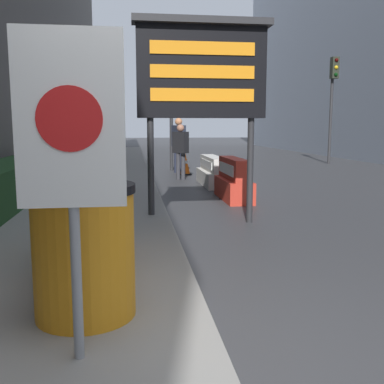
{
  "coord_description": "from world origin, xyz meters",
  "views": [
    {
      "loc": [
        -0.55,
        -2.43,
        1.52
      ],
      "look_at": [
        0.3,
        3.9,
        0.59
      ],
      "focal_mm": 42.0,
      "sensor_mm": 36.0,
      "label": 1
    }
  ],
  "objects_px": {
    "barrel_drum_back": "(88,209)",
    "barrel_drum_middle": "(85,225)",
    "jersey_barrier_red_striped": "(234,181)",
    "pedestrian_passerby": "(181,147)",
    "barrel_drum_foreground": "(84,250)",
    "message_board": "(202,72)",
    "traffic_cone_near": "(185,164)",
    "jersey_barrier_white": "(213,173)",
    "pedestrian_worker": "(179,141)",
    "traffic_light_far_side": "(333,88)",
    "traffic_light_near_curb": "(171,95)",
    "warning_sign": "(71,141)"
  },
  "relations": [
    {
      "from": "jersey_barrier_white",
      "to": "pedestrian_passerby",
      "type": "distance_m",
      "value": 1.64
    },
    {
      "from": "message_board",
      "to": "jersey_barrier_white",
      "type": "relative_size",
      "value": 1.5
    },
    {
      "from": "barrel_drum_middle",
      "to": "traffic_light_near_curb",
      "type": "bearing_deg",
      "value": 81.09
    },
    {
      "from": "barrel_drum_back",
      "to": "traffic_light_far_side",
      "type": "bearing_deg",
      "value": 55.99
    },
    {
      "from": "jersey_barrier_white",
      "to": "traffic_light_far_side",
      "type": "distance_m",
      "value": 8.99
    },
    {
      "from": "barrel_drum_foreground",
      "to": "traffic_light_far_side",
      "type": "height_order",
      "value": "traffic_light_far_side"
    },
    {
      "from": "barrel_drum_foreground",
      "to": "message_board",
      "type": "distance_m",
      "value": 4.3
    },
    {
      "from": "traffic_cone_near",
      "to": "barrel_drum_foreground",
      "type": "bearing_deg",
      "value": -100.51
    },
    {
      "from": "traffic_cone_near",
      "to": "pedestrian_passerby",
      "type": "height_order",
      "value": "pedestrian_passerby"
    },
    {
      "from": "barrel_drum_foreground",
      "to": "message_board",
      "type": "height_order",
      "value": "message_board"
    },
    {
      "from": "message_board",
      "to": "jersey_barrier_red_striped",
      "type": "distance_m",
      "value": 3.16
    },
    {
      "from": "barrel_drum_back",
      "to": "barrel_drum_middle",
      "type": "bearing_deg",
      "value": -86.21
    },
    {
      "from": "barrel_drum_foreground",
      "to": "barrel_drum_back",
      "type": "height_order",
      "value": "same"
    },
    {
      "from": "jersey_barrier_white",
      "to": "pedestrian_worker",
      "type": "distance_m",
      "value": 3.43
    },
    {
      "from": "traffic_light_far_side",
      "to": "pedestrian_worker",
      "type": "height_order",
      "value": "traffic_light_far_side"
    },
    {
      "from": "barrel_drum_back",
      "to": "warning_sign",
      "type": "distance_m",
      "value": 2.45
    },
    {
      "from": "barrel_drum_middle",
      "to": "message_board",
      "type": "xyz_separation_m",
      "value": [
        1.5,
        2.86,
        1.68
      ]
    },
    {
      "from": "jersey_barrier_white",
      "to": "traffic_light_far_side",
      "type": "bearing_deg",
      "value": 45.31
    },
    {
      "from": "barrel_drum_foreground",
      "to": "pedestrian_passerby",
      "type": "distance_m",
      "value": 9.86
    },
    {
      "from": "barrel_drum_back",
      "to": "traffic_light_far_side",
      "type": "xyz_separation_m",
      "value": [
        8.61,
        12.76,
        2.44
      ]
    },
    {
      "from": "barrel_drum_foreground",
      "to": "jersey_barrier_red_striped",
      "type": "height_order",
      "value": "barrel_drum_foreground"
    },
    {
      "from": "jersey_barrier_red_striped",
      "to": "traffic_cone_near",
      "type": "height_order",
      "value": "jersey_barrier_red_striped"
    },
    {
      "from": "barrel_drum_middle",
      "to": "pedestrian_passerby",
      "type": "height_order",
      "value": "pedestrian_passerby"
    },
    {
      "from": "barrel_drum_middle",
      "to": "barrel_drum_foreground",
      "type": "bearing_deg",
      "value": -84.91
    },
    {
      "from": "barrel_drum_middle",
      "to": "pedestrian_worker",
      "type": "xyz_separation_m",
      "value": [
        1.98,
        10.82,
        0.42
      ]
    },
    {
      "from": "jersey_barrier_red_striped",
      "to": "pedestrian_passerby",
      "type": "xyz_separation_m",
      "value": [
        -0.71,
        3.74,
        0.55
      ]
    },
    {
      "from": "traffic_light_far_side",
      "to": "message_board",
      "type": "bearing_deg",
      "value": -123.32
    },
    {
      "from": "jersey_barrier_red_striped",
      "to": "traffic_light_far_side",
      "type": "distance_m",
      "value": 10.73
    },
    {
      "from": "barrel_drum_back",
      "to": "pedestrian_worker",
      "type": "height_order",
      "value": "pedestrian_worker"
    },
    {
      "from": "warning_sign",
      "to": "traffic_cone_near",
      "type": "bearing_deg",
      "value": 80.15
    },
    {
      "from": "barrel_drum_back",
      "to": "pedestrian_passerby",
      "type": "bearing_deg",
      "value": 76.8
    },
    {
      "from": "traffic_cone_near",
      "to": "traffic_light_far_side",
      "type": "bearing_deg",
      "value": 28.04
    },
    {
      "from": "traffic_cone_near",
      "to": "barrel_drum_middle",
      "type": "bearing_deg",
      "value": -101.76
    },
    {
      "from": "barrel_drum_middle",
      "to": "barrel_drum_back",
      "type": "height_order",
      "value": "same"
    },
    {
      "from": "warning_sign",
      "to": "barrel_drum_foreground",
      "type": "bearing_deg",
      "value": 91.75
    },
    {
      "from": "barrel_drum_back",
      "to": "warning_sign",
      "type": "relative_size",
      "value": 0.51
    },
    {
      "from": "jersey_barrier_white",
      "to": "traffic_light_far_side",
      "type": "height_order",
      "value": "traffic_light_far_side"
    },
    {
      "from": "barrel_drum_foreground",
      "to": "pedestrian_passerby",
      "type": "xyz_separation_m",
      "value": [
        1.75,
        9.7,
        0.29
      ]
    },
    {
      "from": "barrel_drum_middle",
      "to": "jersey_barrier_red_striped",
      "type": "relative_size",
      "value": 0.57
    },
    {
      "from": "jersey_barrier_red_striped",
      "to": "warning_sign",
      "type": "bearing_deg",
      "value": -110.31
    },
    {
      "from": "message_board",
      "to": "jersey_barrier_white",
      "type": "bearing_deg",
      "value": 77.4
    },
    {
      "from": "barrel_drum_back",
      "to": "warning_sign",
      "type": "bearing_deg",
      "value": -86.3
    },
    {
      "from": "barrel_drum_back",
      "to": "message_board",
      "type": "xyz_separation_m",
      "value": [
        1.55,
        2.02,
        1.68
      ]
    },
    {
      "from": "barrel_drum_middle",
      "to": "traffic_cone_near",
      "type": "distance_m",
      "value": 10.39
    },
    {
      "from": "pedestrian_passerby",
      "to": "traffic_light_near_curb",
      "type": "bearing_deg",
      "value": 133.05
    },
    {
      "from": "barrel_drum_middle",
      "to": "jersey_barrier_red_striped",
      "type": "height_order",
      "value": "barrel_drum_middle"
    },
    {
      "from": "traffic_light_near_curb",
      "to": "barrel_drum_middle",
      "type": "bearing_deg",
      "value": -98.91
    },
    {
      "from": "barrel_drum_middle",
      "to": "pedestrian_passerby",
      "type": "xyz_separation_m",
      "value": [
        1.83,
        8.86,
        0.29
      ]
    },
    {
      "from": "traffic_light_near_curb",
      "to": "jersey_barrier_red_striped",
      "type": "bearing_deg",
      "value": -83.67
    },
    {
      "from": "barrel_drum_back",
      "to": "traffic_cone_near",
      "type": "bearing_deg",
      "value": 76.9
    }
  ]
}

